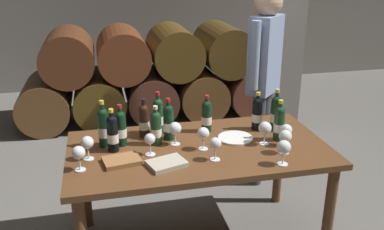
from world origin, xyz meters
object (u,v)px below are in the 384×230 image
wine_glass_3 (79,153)px  wine_glass_1 (284,148)px  wine_glass_8 (285,137)px  wine_bottle_10 (279,123)px  wine_bottle_8 (158,115)px  wine_bottle_2 (169,122)px  wine_bottle_7 (207,116)px  wine_bottle_3 (112,133)px  wine_glass_9 (286,131)px  tasting_notebook (122,161)px  dining_table (199,159)px  wine_bottle_9 (156,128)px  wine_glass_0 (203,134)px  wine_bottle_0 (257,113)px  wine_glass_4 (150,140)px  sommelier_presenting (264,70)px  serving_plate (235,138)px  wine_bottle_4 (276,113)px  wine_bottle_6 (144,120)px  wine_glass_2 (265,129)px  wine_bottle_5 (103,127)px  leather_ledger (167,163)px  wine_glass_5 (215,144)px  wine_glass_7 (87,143)px  wine_bottle_1 (121,128)px  wine_glass_6 (175,129)px

wine_glass_3 → wine_glass_1: bearing=-9.4°
wine_glass_8 → wine_bottle_10: bearing=76.7°
wine_bottle_8 → wine_bottle_2: bearing=-66.6°
wine_bottle_7 → wine_bottle_3: bearing=-164.9°
wine_glass_9 → tasting_notebook: (-1.07, -0.01, -0.09)m
dining_table → wine_bottle_8: bearing=127.5°
wine_bottle_9 → wine_glass_0: wine_bottle_9 is taller
wine_glass_0 → tasting_notebook: 0.54m
wine_glass_0 → wine_bottle_0: bearing=28.0°
wine_glass_4 → sommelier_presenting: bearing=36.7°
dining_table → serving_plate: bearing=13.6°
wine_bottle_2 → wine_bottle_9: bearing=-146.4°
wine_bottle_4 → tasting_notebook: size_ratio=1.40×
wine_bottle_6 → wine_glass_2: size_ratio=1.73×
wine_bottle_8 → dining_table: bearing=-52.5°
wine_bottle_5 → leather_ledger: bearing=-46.1°
wine_glass_4 → tasting_notebook: wine_glass_4 is taller
dining_table → wine_bottle_10: wine_bottle_10 is taller
wine_bottle_0 → wine_glass_2: size_ratio=1.75×
wine_bottle_2 → wine_glass_5: 0.44m
wine_glass_7 → serving_plate: 0.99m
wine_bottle_8 → wine_glass_3: wine_bottle_8 is taller
wine_bottle_0 → wine_glass_8: 0.41m
wine_bottle_7 → wine_glass_9: wine_bottle_7 is taller
wine_bottle_1 → wine_bottle_9: wine_bottle_1 is taller
wine_bottle_6 → wine_glass_2: (0.76, -0.30, -0.01)m
wine_glass_5 → wine_bottle_0: bearing=43.8°
wine_glass_6 → wine_glass_9: size_ratio=1.05×
wine_glass_9 → wine_glass_8: bearing=-118.3°
wine_glass_2 → dining_table: bearing=172.7°
wine_bottle_7 → wine_glass_2: (0.32, -0.30, -0.01)m
wine_glass_6 → leather_ledger: 0.32m
wine_bottle_10 → tasting_notebook: wine_bottle_10 is taller
wine_bottle_1 → wine_bottle_4: wine_bottle_4 is taller
wine_glass_6 → wine_glass_7: size_ratio=1.03×
wine_bottle_5 → wine_bottle_3: bearing=-58.6°
wine_bottle_5 → wine_glass_3: bearing=-116.1°
dining_table → wine_glass_5: (0.05, -0.21, 0.20)m
wine_bottle_6 → wine_glass_8: (0.84, -0.45, -0.01)m
wine_glass_8 → wine_bottle_4: bearing=75.7°
wine_glass_9 → leather_ledger: 0.82m
wine_bottle_4 → wine_bottle_9: bearing=-176.8°
wine_bottle_1 → wine_bottle_8: wine_bottle_8 is taller
wine_bottle_7 → wine_bottle_8: bearing=172.1°
wine_glass_1 → wine_glass_3: bearing=170.6°
wine_bottle_1 → tasting_notebook: wine_bottle_1 is taller
wine_bottle_6 → sommelier_presenting: bearing=25.3°
wine_bottle_3 → wine_bottle_2: bearing=15.4°
wine_bottle_9 → leather_ledger: size_ratio=1.23×
wine_bottle_2 → wine_bottle_6: 0.17m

